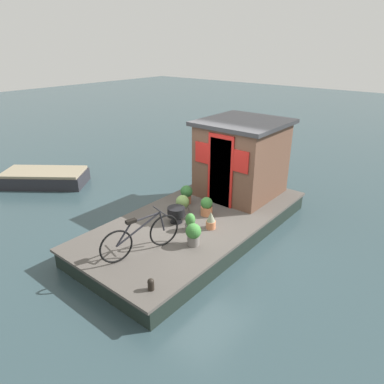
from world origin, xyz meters
TOP-DOWN VIEW (x-y plane):
  - ground_plane at (0.00, 0.00)m, footprint 60.00×60.00m
  - houseboat_deck at (0.00, 0.00)m, footprint 5.91×2.79m
  - houseboat_cabin at (1.84, 0.00)m, footprint 2.10×2.02m
  - bicycle at (-1.88, -0.12)m, footprint 1.65×0.58m
  - potted_plant_fern at (-0.24, -0.57)m, footprint 0.21×0.21m
  - potted_plant_succulent at (-0.02, 0.44)m, footprint 0.32×0.32m
  - potted_plant_mint at (0.22, -0.10)m, footprint 0.28×0.28m
  - potted_plant_basil at (-1.01, -0.70)m, footprint 0.32×0.32m
  - potted_plant_lavender at (-0.58, -0.27)m, footprint 0.24×0.24m
  - potted_plant_rosemary at (0.41, 0.68)m, footprint 0.31×0.31m
  - charcoal_grill at (-0.51, 0.21)m, footprint 0.40×0.40m
  - mooring_bollard at (-2.54, -1.04)m, footprint 0.11×0.11m
  - dinghy_boat at (-0.66, 5.72)m, footprint 2.48×2.74m

SIDE VIEW (x-z plane):
  - ground_plane at x=0.00m, z-range 0.00..0.00m
  - houseboat_deck at x=0.00m, z-range 0.00..0.44m
  - dinghy_boat at x=-0.66m, z-range 0.00..0.47m
  - mooring_bollard at x=-2.54m, z-range 0.45..0.66m
  - potted_plant_lavender at x=-0.58m, z-range 0.43..0.82m
  - potted_plant_fern at x=-0.24m, z-range 0.43..0.83m
  - potted_plant_succulent at x=-0.02m, z-range 0.44..0.86m
  - potted_plant_mint at x=0.22m, z-range 0.44..0.89m
  - charcoal_grill at x=-0.51m, z-range 0.51..0.87m
  - potted_plant_basil at x=-1.01m, z-range 0.46..0.93m
  - potted_plant_rosemary at x=0.41m, z-range 0.46..0.94m
  - bicycle at x=-1.88m, z-range 0.41..1.21m
  - houseboat_cabin at x=1.84m, z-range 0.45..2.42m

